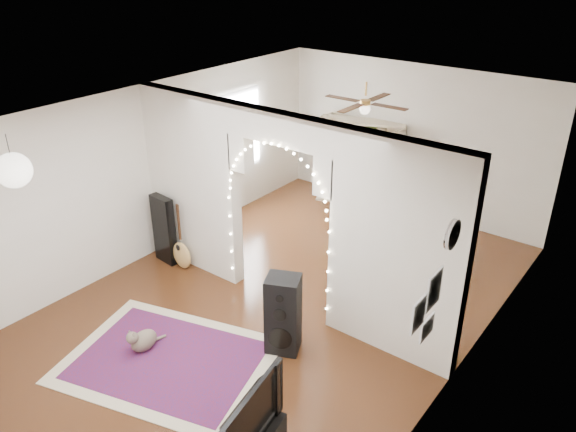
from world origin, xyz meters
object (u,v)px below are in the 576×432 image
Objects in this scene: bookcase at (360,162)px; dining_chair_right at (365,302)px; acoustic_guitar at (181,245)px; floor_speaker at (283,314)px; dining_table at (358,168)px; dining_chair_left at (371,222)px.

bookcase reaches higher than dining_chair_right.
acoustic_guitar is 0.56× the size of bookcase.
floor_speaker is 4.59m from bookcase.
dining_table is 2.31× the size of dining_chair_right.
bookcase reaches higher than floor_speaker.
acoustic_guitar is 3.20m from dining_chair_left.
acoustic_guitar reaches higher than floor_speaker.
bookcase is 3.77m from dining_chair_right.
floor_speaker reaches higher than dining_chair_left.
dining_chair_left is (0.91, -1.09, -0.54)m from bookcase.
floor_speaker is 4.59m from dining_table.
floor_speaker is at bearing 3.60° from acoustic_guitar.
acoustic_guitar reaches higher than dining_chair_left.
bookcase is at bearing 93.70° from acoustic_guitar.
dining_chair_left is (0.95, -1.09, -0.41)m from dining_table.
dining_table is 3.78m from dining_chair_right.
dining_table reaches higher than dining_chair_right.
acoustic_guitar is at bearing -95.70° from dining_table.
dining_chair_left is at bearing 115.47° from dining_chair_right.
bookcase is (-1.53, 4.31, 0.30)m from floor_speaker.
dining_table is at bearing 85.36° from floor_speaker.
dining_chair_right is at bearing -50.22° from dining_table.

